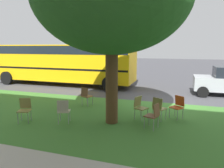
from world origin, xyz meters
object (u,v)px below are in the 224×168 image
object	(u,v)px
chair_0	(25,108)
chair_5	(140,106)
chair_4	(86,95)
chair_6	(154,114)
chair_3	(63,110)
chair_1	(159,107)
school_bus	(63,61)
chair_2	(178,105)

from	to	relation	value
chair_0	chair_5	bearing A→B (deg)	-158.35
chair_0	chair_4	bearing A→B (deg)	-115.52
chair_4	chair_6	bearing A→B (deg)	150.60
chair_3	chair_0	bearing A→B (deg)	10.75
chair_0	chair_5	world-z (taller)	same
chair_1	school_bus	xyz separation A→B (m)	(7.38, -5.60, 1.24)
chair_0	chair_6	world-z (taller)	same
chair_1	school_bus	world-z (taller)	school_bus
chair_4	chair_6	size ratio (longest dim) A/B	1.00
chair_0	chair_2	distance (m)	5.76
chair_0	chair_5	xyz separation A→B (m)	(-3.98, -1.58, 0.00)
chair_3	chair_6	size ratio (longest dim) A/B	1.00
chair_3	school_bus	bearing A→B (deg)	-59.28
chair_0	chair_6	size ratio (longest dim) A/B	1.00
chair_1	chair_4	world-z (taller)	same
chair_6	school_bus	distance (m)	9.86
chair_2	school_bus	world-z (taller)	school_bus
chair_2	chair_5	size ratio (longest dim) A/B	1.00
chair_4	chair_5	world-z (taller)	same
chair_1	chair_2	bearing A→B (deg)	-146.11
chair_1	chair_3	xyz separation A→B (m)	(3.22, 1.39, 0.00)
chair_4	school_bus	world-z (taller)	school_bus
chair_1	chair_2	xyz separation A→B (m)	(-0.68, -0.46, 0.00)
chair_0	chair_2	bearing A→B (deg)	-158.37
chair_1	chair_5	bearing A→B (deg)	7.18
chair_1	chair_4	distance (m)	3.55
chair_0	chair_1	bearing A→B (deg)	-160.38
chair_3	school_bus	world-z (taller)	school_bus
chair_0	school_bus	world-z (taller)	school_bus
school_bus	chair_6	bearing A→B (deg)	138.23
chair_4	school_bus	bearing A→B (deg)	-49.50
chair_1	chair_5	size ratio (longest dim) A/B	1.00
school_bus	chair_3	bearing A→B (deg)	120.72
chair_0	chair_2	size ratio (longest dim) A/B	1.00
chair_0	chair_2	world-z (taller)	same
chair_3	chair_5	world-z (taller)	same
chair_2	chair_3	world-z (taller)	same
chair_3	school_bus	size ratio (longest dim) A/B	0.08
chair_5	chair_6	distance (m)	1.03
school_bus	chair_4	bearing A→B (deg)	130.50
chair_0	school_bus	xyz separation A→B (m)	(2.70, -7.27, 1.24)
chair_0	chair_4	size ratio (longest dim) A/B	1.00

